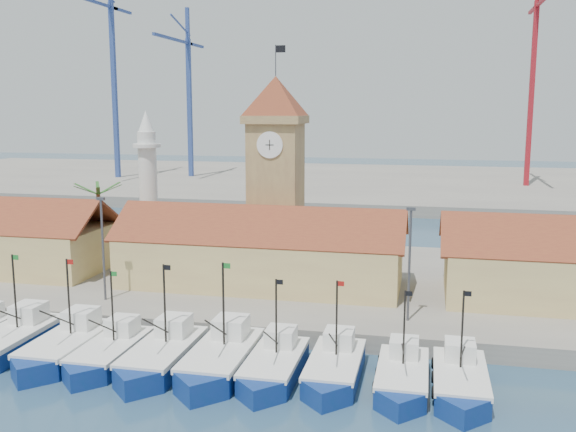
# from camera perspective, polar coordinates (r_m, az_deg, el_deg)

# --- Properties ---
(ground) EXTENTS (400.00, 400.00, 0.00)m
(ground) POSITION_cam_1_polar(r_m,az_deg,el_deg) (44.12, -9.20, -14.64)
(ground) COLOR navy
(ground) RESTS_ON ground
(quay) EXTENTS (140.00, 32.00, 1.50)m
(quay) POSITION_cam_1_polar(r_m,az_deg,el_deg) (65.48, -1.46, -5.74)
(quay) COLOR gray
(quay) RESTS_ON ground
(terminal) EXTENTS (240.00, 80.00, 2.00)m
(terminal) POSITION_cam_1_polar(r_m,az_deg,el_deg) (149.08, 6.50, 2.90)
(terminal) COLOR gray
(terminal) RESTS_ON ground
(boat_2) EXTENTS (3.71, 10.17, 7.70)m
(boat_2) POSITION_cam_1_polar(r_m,az_deg,el_deg) (52.89, -23.46, -10.24)
(boat_2) COLOR navy
(boat_2) RESTS_ON ground
(boat_3) EXTENTS (3.70, 10.15, 7.68)m
(boat_3) POSITION_cam_1_polar(r_m,az_deg,el_deg) (50.09, -19.25, -11.09)
(boat_3) COLOR navy
(boat_3) RESTS_ON ground
(boat_4) EXTENTS (3.38, 9.25, 7.00)m
(boat_4) POSITION_cam_1_polar(r_m,az_deg,el_deg) (48.28, -15.66, -11.78)
(boat_4) COLOR navy
(boat_4) RESTS_ON ground
(boat_5) EXTENTS (3.71, 10.16, 7.69)m
(boat_5) POSITION_cam_1_polar(r_m,az_deg,el_deg) (46.66, -11.22, -12.26)
(boat_5) COLOR navy
(boat_5) RESTS_ON ground
(boat_6) EXTENTS (3.86, 10.58, 8.00)m
(boat_6) POSITION_cam_1_polar(r_m,az_deg,el_deg) (45.39, -6.07, -12.72)
(boat_6) COLOR navy
(boat_6) RESTS_ON ground
(boat_7) EXTENTS (3.40, 9.33, 7.06)m
(boat_7) POSITION_cam_1_polar(r_m,az_deg,el_deg) (44.35, -1.31, -13.35)
(boat_7) COLOR navy
(boat_7) RESTS_ON ground
(boat_8) EXTENTS (3.40, 9.32, 7.05)m
(boat_8) POSITION_cam_1_polar(r_m,az_deg,el_deg) (44.10, 4.13, -13.51)
(boat_8) COLOR navy
(boat_8) RESTS_ON ground
(boat_9) EXTENTS (3.26, 8.93, 6.76)m
(boat_9) POSITION_cam_1_polar(r_m,az_deg,el_deg) (43.38, 10.11, -14.09)
(boat_9) COLOR navy
(boat_9) RESTS_ON ground
(boat_10) EXTENTS (3.37, 9.22, 6.98)m
(boat_10) POSITION_cam_1_polar(r_m,az_deg,el_deg) (43.47, 15.08, -14.19)
(boat_10) COLOR navy
(boat_10) RESTS_ON ground
(hall_center) EXTENTS (27.04, 10.13, 7.61)m
(hall_center) POSITION_cam_1_polar(r_m,az_deg,el_deg) (60.93, -2.38, -3.76)
(hall_center) COLOR #D5C175
(hall_center) RESTS_ON quay
(clock_tower) EXTENTS (5.80, 5.80, 22.70)m
(clock_tower) POSITION_cam_1_polar(r_m,az_deg,el_deg) (65.40, -1.08, 4.24)
(clock_tower) COLOR tan
(clock_tower) RESTS_ON quay
(minaret) EXTENTS (3.00, 3.00, 16.30)m
(minaret) POSITION_cam_1_polar(r_m,az_deg,el_deg) (72.45, -12.33, 2.76)
(minaret) COLOR silver
(minaret) RESTS_ON quay
(palm_tree) EXTENTS (5.60, 5.03, 8.39)m
(palm_tree) POSITION_cam_1_polar(r_m,az_deg,el_deg) (73.40, -16.43, -0.07)
(palm_tree) COLOR brown
(palm_tree) RESTS_ON quay
(lamp_posts) EXTENTS (80.70, 0.25, 9.03)m
(lamp_posts) POSITION_cam_1_polar(r_m,az_deg,el_deg) (52.74, -4.09, -3.09)
(lamp_posts) COLOR #3F3F44
(lamp_posts) RESTS_ON quay
(crane_blue_far) EXTENTS (1.00, 35.92, 46.87)m
(crane_blue_far) POSITION_cam_1_polar(r_m,az_deg,el_deg) (155.66, -15.58, 12.95)
(crane_blue_far) COLOR #2E468C
(crane_blue_far) RESTS_ON terminal
(crane_blue_near) EXTENTS (1.00, 29.32, 39.13)m
(crane_blue_near) POSITION_cam_1_polar(r_m,az_deg,el_deg) (154.89, -8.93, 11.41)
(crane_blue_near) COLOR #2E468C
(crane_blue_near) RESTS_ON terminal
(crane_red_right) EXTENTS (1.00, 30.83, 44.51)m
(crane_red_right) POSITION_cam_1_polar(r_m,az_deg,el_deg) (142.92, 21.02, 12.32)
(crane_red_right) COLOR maroon
(crane_red_right) RESTS_ON terminal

